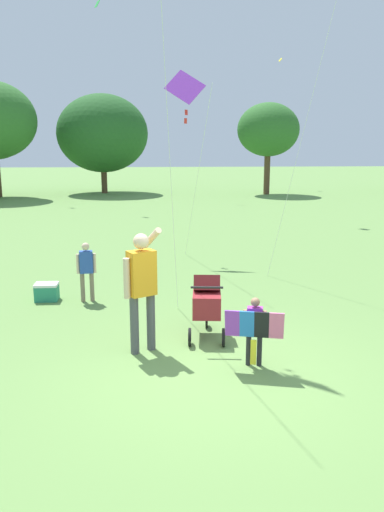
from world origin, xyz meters
name	(u,v)px	position (x,y,z in m)	size (l,w,h in m)	color
ground_plane	(215,373)	(0.00, 0.00, 0.00)	(120.00, 120.00, 0.00)	#668E47
treeline_distant	(60,132)	(-6.35, 24.31, 3.67)	(34.92, 7.61, 6.35)	brown
child_with_butterfly_kite	(255,326)	(0.56, 0.16, 0.60)	(0.81, 0.43, 0.99)	#232328
person_adult_flyer	(142,282)	(-1.00, 0.81, 1.08)	(0.57, 0.70, 1.88)	#4C4C51
stroller	(207,300)	(0.01, 1.34, 0.61)	(0.58, 1.10, 1.03)	black
kite_green_novelty	(185,92)	(0.02, 7.48, 4.37)	(1.10, 3.24, 4.96)	purple
person_sitting_far	(86,267)	(-2.15, 3.35, 0.70)	(0.38, 0.19, 1.18)	#7F705B
cooler_box	(47,292)	(-2.97, 3.46, 0.18)	(0.45, 0.33, 0.35)	#288466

